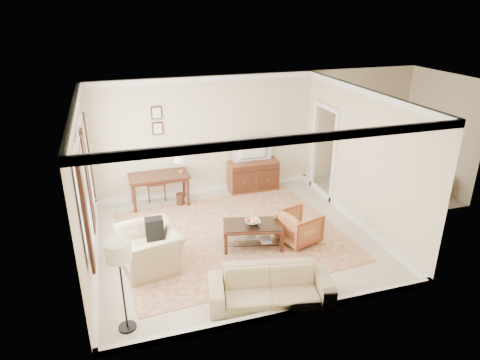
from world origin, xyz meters
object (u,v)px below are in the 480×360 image
club_armchair (150,242)px  writing_desk (159,179)px  striped_armchair (299,225)px  sideboard (253,176)px  tv (254,143)px  coffee_table (253,229)px  sofa (271,282)px

club_armchair → writing_desk: bearing=157.4°
striped_armchair → club_armchair: 2.93m
sideboard → writing_desk: bearing=-175.8°
writing_desk → sideboard: size_ratio=1.11×
striped_armchair → writing_desk: bearing=28.1°
tv → club_armchair: (-2.88, -2.68, -0.76)m
coffee_table → sofa: size_ratio=0.64×
sofa → writing_desk: bearing=118.0°
coffee_table → writing_desk: bearing=121.7°
sideboard → sofa: bearing=-105.3°
club_armchair → striped_armchair: bearing=78.7°
sideboard → striped_armchair: (0.04, -2.71, -0.02)m
sofa → sideboard: bearing=86.5°
sideboard → tv: bearing=-90.0°
tv → sofa: 4.53m
writing_desk → striped_armchair: 3.52m
striped_armchair → club_armchair: size_ratio=0.65×
sideboard → striped_armchair: bearing=-89.1°
writing_desk → sideboard: (2.38, 0.18, -0.26)m
sideboard → tv: (0.00, -0.02, 0.86)m
striped_armchair → sofa: size_ratio=0.37×
club_armchair → sofa: bearing=35.5°
coffee_table → striped_armchair: striped_armchair is taller
writing_desk → tv: (2.38, 0.16, 0.60)m
club_armchair → sofa: size_ratio=0.58×
writing_desk → club_armchair: (-0.51, -2.53, -0.16)m
sideboard → sofa: 4.47m
tv → sofa: bearing=74.6°
coffee_table → sofa: bearing=-99.6°
sideboard → striped_armchair: 2.71m
writing_desk → sofa: (1.19, -4.13, -0.27)m
tv → club_armchair: tv is taller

